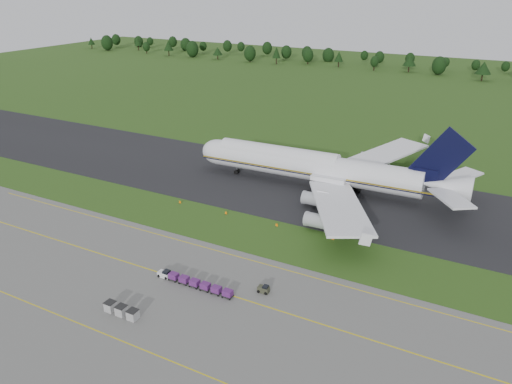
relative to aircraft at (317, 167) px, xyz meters
The scene contains 10 objects.
ground 32.25m from the aircraft, 105.73° to the right, with size 600.00×600.00×0.00m, color #294B16.
apron 65.36m from the aircraft, 97.59° to the right, with size 300.00×52.00×0.06m, color #62625E.
taxiway 10.67m from the aircraft, 163.62° to the right, with size 300.00×40.00×0.08m, color black.
apron_markings 58.43m from the aircraft, 98.50° to the right, with size 300.00×30.20×0.01m.
tree_line 188.29m from the aircraft, 90.48° to the left, with size 525.44×19.63×11.82m.
aircraft is the anchor object (origin of this frame).
baggage_train 53.51m from the aircraft, 92.45° to the right, with size 15.70×1.42×1.37m.
utility_cart 50.21m from the aircraft, 78.89° to the right, with size 2.03×1.39×1.09m.
uld_row 66.21m from the aircraft, 96.86° to the right, with size 6.46×1.66×1.64m.
edge_markers 26.25m from the aircraft, 103.60° to the right, with size 39.99×0.30×0.60m.
Camera 1 is at (51.57, -83.92, 50.40)m, focal length 35.00 mm.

